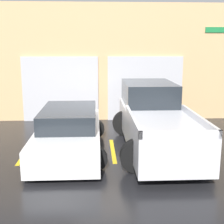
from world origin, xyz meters
name	(u,v)px	position (x,y,z in m)	size (l,w,h in m)	color
ground_plane	(111,140)	(0.00, 0.00, 0.00)	(28.00, 28.00, 0.00)	black
shophouse_building	(107,63)	(-0.01, 3.29, 2.40)	(16.36, 0.68, 4.86)	tan
pickup_truck	(154,119)	(1.31, -0.73, 0.89)	(2.46, 5.46, 1.92)	silver
sedan_white	(69,132)	(-1.31, -1.03, 0.61)	(2.19, 4.74, 1.31)	white
parking_stripe_far_left	(26,152)	(-2.62, -1.06, 0.00)	(0.12, 2.20, 0.01)	gold
parking_stripe_left	(113,150)	(0.00, -1.06, 0.00)	(0.12, 2.20, 0.01)	gold
parking_stripe_centre	(197,149)	(2.62, -1.06, 0.00)	(0.12, 2.20, 0.01)	gold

